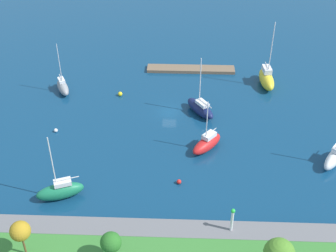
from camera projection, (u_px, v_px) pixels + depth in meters
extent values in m
plane|color=navy|center=(169.00, 112.00, 82.74)|extent=(160.00, 160.00, 0.00)
cube|color=brown|center=(191.00, 69.00, 95.13)|extent=(18.15, 2.87, 0.64)
cube|color=slate|center=(161.00, 231.00, 59.12)|extent=(63.70, 3.08, 1.33)
cylinder|color=silver|center=(232.00, 221.00, 57.52)|extent=(0.36, 0.36, 3.20)
sphere|color=green|center=(233.00, 211.00, 56.44)|extent=(0.56, 0.56, 0.56)
sphere|color=#286B23|center=(111.00, 242.00, 53.00)|extent=(2.53, 2.53, 2.53)
cylinder|color=brown|center=(24.00, 244.00, 54.56)|extent=(0.25, 0.25, 3.23)
sphere|color=#AD841E|center=(20.00, 231.00, 53.18)|extent=(2.46, 2.46, 2.46)
ellipsoid|color=red|center=(207.00, 144.00, 73.38)|extent=(5.87, 6.35, 2.13)
cube|color=silver|center=(209.00, 135.00, 72.86)|extent=(2.52, 2.63, 0.71)
cylinder|color=silver|center=(207.00, 121.00, 70.49)|extent=(0.15, 0.15, 7.11)
cylinder|color=silver|center=(211.00, 132.00, 72.84)|extent=(1.77, 2.05, 0.12)
ellipsoid|color=yellow|center=(266.00, 80.00, 89.52)|extent=(3.15, 7.64, 2.74)
cube|color=silver|center=(267.00, 70.00, 88.90)|extent=(1.73, 2.81, 1.05)
cylinder|color=silver|center=(271.00, 49.00, 85.29)|extent=(0.18, 0.18, 10.71)
cylinder|color=silver|center=(267.00, 65.00, 88.85)|extent=(0.39, 2.80, 0.14)
ellipsoid|color=white|center=(334.00, 158.00, 70.37)|extent=(5.31, 6.34, 2.37)
ellipsoid|color=#141E4C|center=(200.00, 108.00, 81.70)|extent=(5.96, 7.18, 2.18)
cube|color=silver|center=(202.00, 103.00, 80.49)|extent=(2.59, 2.90, 0.62)
cylinder|color=silver|center=(200.00, 81.00, 78.75)|extent=(0.17, 0.17, 8.74)
cylinder|color=silver|center=(205.00, 103.00, 79.64)|extent=(2.14, 3.00, 0.14)
ellipsoid|color=gray|center=(63.00, 87.00, 87.76)|extent=(4.13, 5.93, 2.06)
cube|color=silver|center=(61.00, 80.00, 87.33)|extent=(1.88, 2.33, 0.59)
cylinder|color=silver|center=(60.00, 64.00, 84.55)|extent=(0.14, 0.14, 8.22)
cylinder|color=silver|center=(60.00, 77.00, 87.43)|extent=(1.18, 2.26, 0.11)
ellipsoid|color=#19724C|center=(60.00, 191.00, 64.34)|extent=(7.02, 4.34, 2.40)
cube|color=silver|center=(63.00, 183.00, 63.57)|extent=(2.71, 2.05, 0.68)
cylinder|color=silver|center=(52.00, 163.00, 61.09)|extent=(0.16, 0.16, 8.42)
cylinder|color=silver|center=(67.00, 179.00, 63.47)|extent=(3.06, 1.23, 0.13)
sphere|color=yellow|center=(120.00, 94.00, 86.99)|extent=(0.84, 0.84, 0.84)
sphere|color=white|center=(56.00, 130.00, 77.62)|extent=(0.65, 0.65, 0.65)
sphere|color=red|center=(179.00, 182.00, 67.21)|extent=(0.70, 0.70, 0.70)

